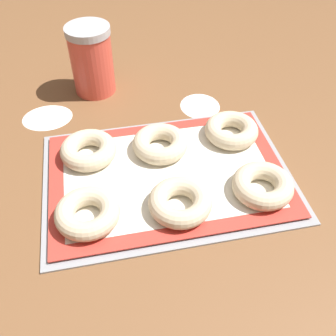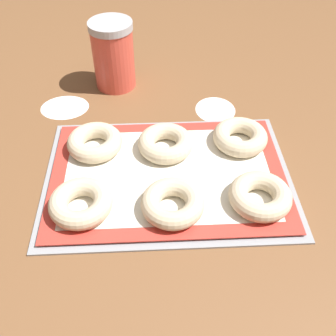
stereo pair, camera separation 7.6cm
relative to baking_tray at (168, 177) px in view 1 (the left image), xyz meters
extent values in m
plane|color=brown|center=(-0.01, 0.00, 0.00)|extent=(2.80, 2.80, 0.00)
cube|color=#93969B|center=(0.00, 0.00, 0.00)|extent=(0.45, 0.32, 0.01)
cube|color=red|center=(0.00, 0.00, 0.01)|extent=(0.42, 0.29, 0.00)
cube|color=silver|center=(0.00, 0.00, 0.01)|extent=(0.37, 0.24, 0.00)
torus|color=beige|center=(-0.15, -0.07, 0.02)|extent=(0.11, 0.11, 0.03)
torus|color=beige|center=(0.00, -0.08, 0.02)|extent=(0.11, 0.11, 0.03)
torus|color=beige|center=(0.15, -0.07, 0.02)|extent=(0.11, 0.11, 0.03)
torus|color=beige|center=(-0.14, 0.08, 0.02)|extent=(0.11, 0.11, 0.03)
torus|color=beige|center=(0.00, 0.07, 0.02)|extent=(0.11, 0.11, 0.03)
torus|color=beige|center=(0.14, 0.08, 0.02)|extent=(0.11, 0.11, 0.03)
cylinder|color=#DB4C3D|center=(-0.11, 0.32, 0.07)|extent=(0.09, 0.09, 0.14)
cylinder|color=#B2B2B7|center=(-0.11, 0.32, 0.14)|extent=(0.10, 0.10, 0.02)
ellipsoid|color=white|center=(-0.22, 0.23, 0.00)|extent=(0.11, 0.09, 0.00)
ellipsoid|color=white|center=(0.12, 0.21, 0.00)|extent=(0.09, 0.10, 0.00)
camera|label=1|loc=(-0.10, -0.49, 0.52)|focal=42.00mm
camera|label=2|loc=(-0.02, -0.50, 0.52)|focal=42.00mm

